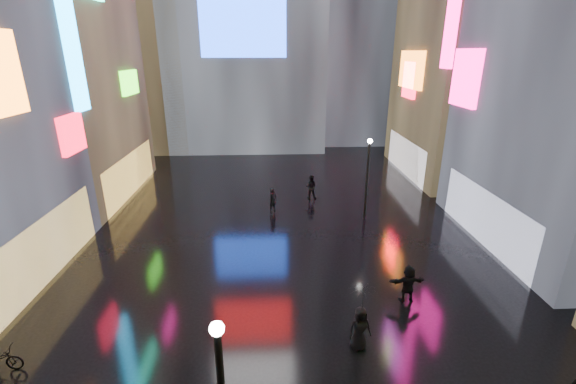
{
  "coord_description": "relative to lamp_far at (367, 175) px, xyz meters",
  "views": [
    {
      "loc": [
        -0.64,
        -1.78,
        10.05
      ],
      "look_at": [
        0.0,
        12.0,
        5.0
      ],
      "focal_mm": 24.0,
      "sensor_mm": 36.0,
      "label": 1
    }
  ],
  "objects": [
    {
      "name": "pedestrian_6",
      "position": [
        -5.81,
        1.44,
        -2.13
      ],
      "size": [
        0.7,
        0.69,
        1.63
      ],
      "primitive_type": "imported",
      "rotation": [
        0.0,
        0.0,
        0.75
      ],
      "color": "black",
      "rests_on": "ground"
    },
    {
      "name": "tower_flank_left",
      "position": [
        -19.27,
        21.57,
        10.06
      ],
      "size": [
        10.0,
        10.0,
        26.0
      ],
      "primitive_type": "cube",
      "color": "black",
      "rests_on": "ground"
    },
    {
      "name": "umbrella_2",
      "position": [
        -2.86,
        -11.24,
        -0.8
      ],
      "size": [
        1.39,
        1.39,
        0.89
      ],
      "primitive_type": "imported",
      "rotation": [
        0.0,
        0.0,
        3.86
      ],
      "color": "black",
      "rests_on": "pedestrian_4"
    },
    {
      "name": "pedestrian_4",
      "position": [
        -2.86,
        -11.24,
        -2.09
      ],
      "size": [
        0.91,
        0.68,
        1.7
      ],
      "primitive_type": "imported",
      "rotation": [
        0.0,
        0.0,
        0.18
      ],
      "color": "black",
      "rests_on": "ground"
    },
    {
      "name": "pedestrian_5",
      "position": [
        -0.2,
        -8.55,
        -2.11
      ],
      "size": [
        1.58,
        0.58,
        1.67
      ],
      "primitive_type": "imported",
      "rotation": [
        0.0,
        0.0,
        3.2
      ],
      "color": "black",
      "rests_on": "ground"
    },
    {
      "name": "building_left_far",
      "position": [
        -21.25,
        5.57,
        8.04
      ],
      "size": [
        10.28,
        12.0,
        22.0
      ],
      "color": "black",
      "rests_on": "ground"
    },
    {
      "name": "ground",
      "position": [
        -5.27,
        -0.43,
        -2.94
      ],
      "size": [
        140.0,
        140.0,
        0.0
      ],
      "primitive_type": "plane",
      "color": "black",
      "rests_on": "ground"
    },
    {
      "name": "pedestrian_7",
      "position": [
        -3.05,
        3.81,
        -2.07
      ],
      "size": [
        0.95,
        0.8,
        1.74
      ],
      "primitive_type": "imported",
      "rotation": [
        0.0,
        0.0,
        2.96
      ],
      "color": "black",
      "rests_on": "ground"
    },
    {
      "name": "lamp_far",
      "position": [
        0.0,
        0.0,
        0.0
      ],
      "size": [
        0.3,
        0.3,
        5.2
      ],
      "color": "black",
      "rests_on": "ground"
    }
  ]
}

